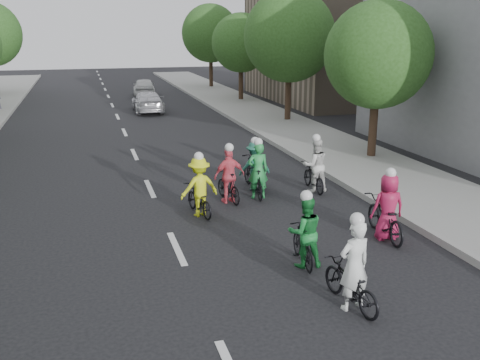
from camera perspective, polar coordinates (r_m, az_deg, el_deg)
name	(u,v)px	position (r m, az deg, el deg)	size (l,w,h in m)	color
ground	(177,248)	(12.59, -6.76, -7.24)	(120.00, 120.00, 0.00)	black
sidewalk_right	(316,141)	(24.08, 8.13, 4.11)	(4.00, 80.00, 0.15)	gray
curb_right	(275,144)	(23.35, 3.75, 3.90)	(0.18, 80.00, 0.18)	#999993
bldg_se	(341,42)	(39.68, 10.70, 14.28)	(10.00, 14.00, 8.00)	gray
tree_r_0	(378,55)	(20.96, 14.50, 12.77)	(4.00, 4.00, 5.97)	black
tree_r_1	(289,36)	(29.06, 5.30, 15.02)	(4.80, 4.80, 6.93)	black
tree_r_2	(241,43)	(37.59, 0.10, 14.42)	(4.00, 4.00, 5.97)	black
tree_r_3	(210,33)	(46.28, -3.17, 15.35)	(4.80, 4.80, 6.93)	black
cyclist_0	(352,277)	(10.01, 11.83, -10.10)	(0.79, 1.69, 1.85)	black
cyclist_1	(304,237)	(11.51, 6.86, -6.07)	(0.82, 1.52, 1.70)	black
cyclist_2	(199,192)	(14.49, -4.38, -1.27)	(1.15, 1.64, 1.78)	black
cyclist_3	(229,180)	(15.57, -1.19, -0.05)	(1.00, 1.56, 1.77)	black
cyclist_4	(386,214)	(13.35, 15.30, -3.50)	(0.87, 1.98, 1.78)	black
cyclist_5	(257,177)	(15.99, 1.86, 0.33)	(0.66, 1.53, 1.84)	black
cyclist_6	(314,171)	(16.81, 7.94, 1.01)	(0.84, 1.65, 1.82)	black
cyclist_7	(254,169)	(16.77, 1.53, 1.17)	(1.02, 1.86, 1.70)	black
follow_car_lead	(148,102)	(33.34, -9.81, 8.23)	(1.73, 4.26, 1.24)	silver
follow_car_trail	(144,87)	(41.39, -10.20, 9.73)	(1.58, 3.93, 1.34)	white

